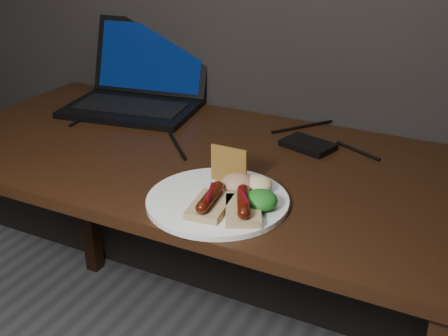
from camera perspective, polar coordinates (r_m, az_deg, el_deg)
desk at (r=1.46m, az=-2.78°, el=-1.70°), size 1.40×0.70×0.75m
laptop at (r=1.78m, az=-8.67°, el=7.94°), size 0.43×0.39×0.25m
hard_drive at (r=1.47m, az=8.52°, el=2.34°), size 0.15×0.12×0.02m
desk_cables at (r=1.55m, az=-0.20°, el=3.74°), size 0.87×0.44×0.01m
plate at (r=1.19m, az=-0.65°, el=-3.34°), size 0.39×0.39×0.01m
bread_sausage_center at (r=1.14m, az=-1.42°, el=-3.48°), size 0.08×0.12×0.04m
bread_sausage_right at (r=1.12m, az=1.97°, el=-3.92°), size 0.11×0.13×0.04m
crispbread at (r=1.23m, az=0.50°, el=0.28°), size 0.09×0.01×0.08m
salad_greens at (r=1.14m, az=3.72°, el=-3.27°), size 0.07×0.07×0.04m
salsa_mound at (r=1.20m, az=1.37°, el=-1.55°), size 0.07×0.07×0.04m
coleslaw_mound at (r=1.21m, az=3.44°, el=-1.66°), size 0.06×0.06×0.04m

